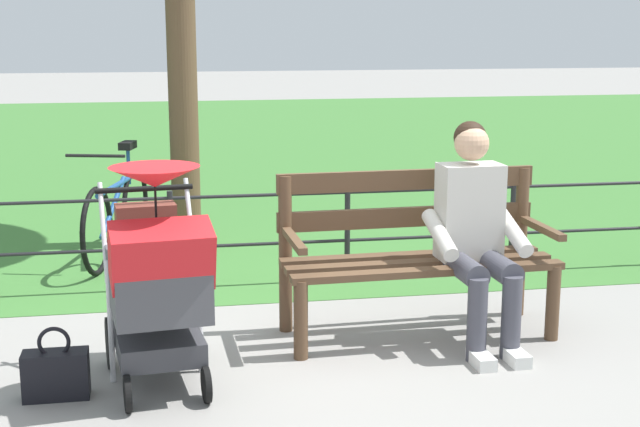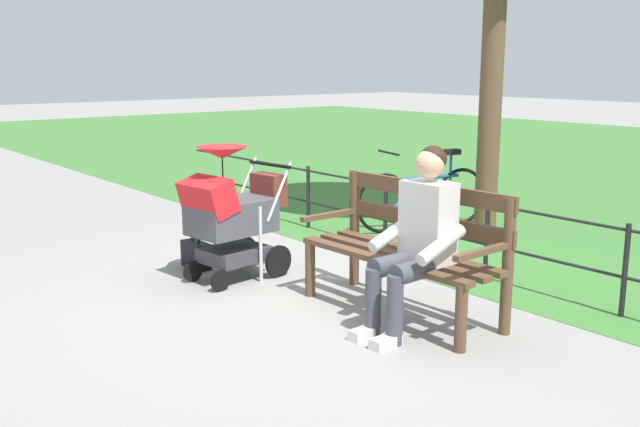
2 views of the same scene
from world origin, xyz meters
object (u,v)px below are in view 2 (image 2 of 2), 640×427
object	(u,v)px
stroller	(231,212)
handbag	(196,254)
bicycle	(424,197)
park_bench	(408,243)
person_on_bench	(417,235)

from	to	relation	value
stroller	handbag	bearing A→B (deg)	7.41
stroller	bicycle	xyz separation A→B (m)	(0.31, -2.69, -0.23)
park_bench	handbag	size ratio (longest dim) A/B	4.37
stroller	bicycle	distance (m)	2.72
park_bench	handbag	distance (m)	2.16
park_bench	stroller	world-z (taller)	stroller
bicycle	person_on_bench	bearing A→B (deg)	132.22
person_on_bench	bicycle	bearing A→B (deg)	-47.78
person_on_bench	handbag	distance (m)	2.42
bicycle	stroller	bearing A→B (deg)	96.51
stroller	bicycle	size ratio (longest dim) A/B	0.71
person_on_bench	bicycle	xyz separation A→B (m)	(2.11, -2.33, -0.31)
stroller	bicycle	bearing A→B (deg)	-83.49
park_bench	bicycle	size ratio (longest dim) A/B	1.00
person_on_bench	handbag	bearing A→B (deg)	10.57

